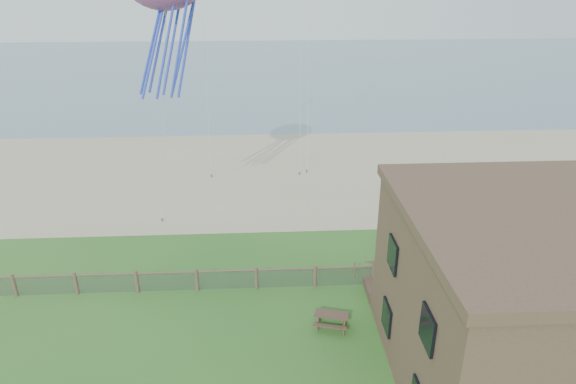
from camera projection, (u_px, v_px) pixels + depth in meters
ground at (257, 373)px, 20.82m from camera, size 160.00×160.00×0.00m
sand_beach at (257, 173)px, 40.90m from camera, size 72.00×20.00×0.02m
ocean at (257, 70)px, 81.06m from camera, size 160.00×68.00×0.02m
chainlink_fence at (256, 279)px, 26.07m from camera, size 36.20×0.20×1.25m
motel_deck at (514, 287)px, 25.93m from camera, size 15.00×2.00×0.50m
picnic_table at (331, 322)px, 23.33m from camera, size 1.79×1.52×0.65m
octopus_kite at (167, 21)px, 25.40m from camera, size 3.95×2.93×7.76m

